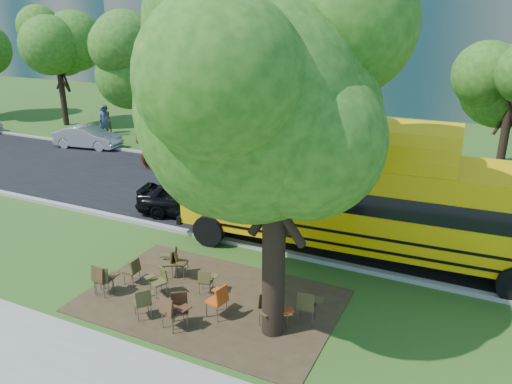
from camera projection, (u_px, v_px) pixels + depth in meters
The scene contains 29 objects.
ground at pixel (190, 285), 14.77m from camera, with size 160.00×160.00×0.00m, color #2F5019.
dirt_patch at pixel (210, 300), 13.94m from camera, with size 7.00×4.50×0.03m, color #382819.
asphalt_road at pixel (281, 206), 20.70m from camera, with size 80.00×8.00×0.04m, color black.
kerb_near at pixel (237, 243), 17.29m from camera, with size 80.00×0.25×0.14m, color gray.
kerb_far at pixel (314, 177), 24.16m from camera, with size 80.00×0.25×0.14m, color gray.
bg_tree_0 at pixel (133, 67), 29.10m from camera, with size 5.20×5.20×7.18m.
bg_tree_1 at pixel (56, 46), 33.76m from camera, with size 6.00×6.00×8.40m.
bg_tree_2 at pixel (263, 74), 28.93m from camera, with size 4.80×4.80×6.62m.
main_tree at pixel (276, 110), 10.67m from camera, with size 7.20×7.20×9.25m.
school_bus at pixel (403, 205), 15.60m from camera, with size 13.71×3.75×3.32m.
chair_0 at pixel (104, 277), 14.06m from camera, with size 0.61×0.71×0.90m.
chair_1 at pixel (102, 277), 14.02m from camera, with size 0.65×0.56×0.95m.
chair_2 at pixel (144, 300), 12.97m from camera, with size 0.60×0.76×0.88m.
chair_3 at pixel (159, 279), 14.08m from camera, with size 0.69×0.54×0.84m.
chair_4 at pixel (171, 309), 12.47m from camera, with size 0.74×0.58×0.97m.
chair_5 at pixel (178, 306), 12.68m from camera, with size 0.60×0.76×0.91m.
chair_6 at pixel (219, 298), 12.98m from camera, with size 0.56×0.71×0.96m.
chair_7 at pixel (276, 307), 12.57m from camera, with size 0.82×0.65×0.96m.
chair_8 at pixel (133, 269), 14.65m from camera, with size 0.48×0.53×0.82m.
chair_9 at pixel (172, 259), 15.03m from camera, with size 0.77×0.63×0.94m.
chair_10 at pixel (178, 260), 15.02m from camera, with size 0.63×0.61×0.90m.
chair_11 at pixel (206, 279), 14.11m from camera, with size 0.53×0.56×0.78m.
chair_12 at pixel (268, 307), 12.60m from camera, with size 0.63×0.80×0.96m.
chair_13 at pixel (307, 304), 12.71m from camera, with size 0.65×0.65×0.97m.
black_car at pixel (193, 198), 19.54m from camera, with size 1.76×4.38×1.49m, color black.
bg_car_silver at pixel (88, 137), 29.38m from camera, with size 1.39×3.98×1.31m, color #A5A4A9.
bg_car_red at pixel (184, 157), 25.57m from camera, with size 1.96×4.24×1.18m, color #601E10.
pedestrian_a at pixel (104, 121), 32.09m from camera, with size 0.72×0.47×1.98m, color #364A7A.
pedestrian_b at pixel (105, 119), 32.85m from camera, with size 0.92×0.71×1.89m, color #846A4F.
Camera 1 is at (7.35, -10.84, 7.62)m, focal length 35.00 mm.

